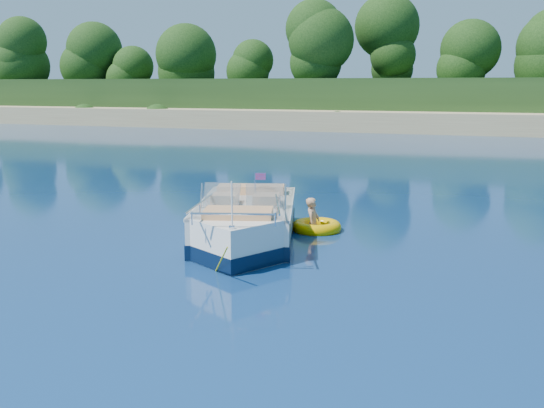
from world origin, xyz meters
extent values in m
plane|color=#0A1F46|center=(0.00, 0.00, 0.00)|extent=(160.00, 160.00, 0.00)
cube|color=#A0885D|center=(0.00, 38.00, 0.50)|extent=(170.00, 8.00, 2.00)
cube|color=#1A3314|center=(0.00, 65.00, 1.00)|extent=(170.00, 56.00, 6.00)
cylinder|color=black|center=(-18.00, 40.50, 3.10)|extent=(0.44, 0.44, 3.20)
sphere|color=black|center=(-18.00, 40.50, 6.14)|extent=(5.28, 5.28, 5.28)
cylinder|color=black|center=(0.00, 42.00, 3.30)|extent=(0.44, 0.44, 3.60)
sphere|color=black|center=(0.00, 42.00, 6.72)|extent=(5.94, 5.94, 5.94)
cube|color=white|center=(-0.98, 2.37, 0.32)|extent=(3.07, 4.37, 1.10)
cube|color=white|center=(-0.48, 0.57, 0.32)|extent=(2.01, 2.01, 1.10)
cube|color=black|center=(-0.98, 2.37, 0.17)|extent=(3.12, 4.41, 0.31)
cube|color=black|center=(-0.48, 0.57, 0.17)|extent=(2.05, 2.05, 0.31)
cube|color=tan|center=(-1.07, 2.68, 0.63)|extent=(2.35, 3.11, 0.10)
cube|color=white|center=(-0.98, 2.37, 0.84)|extent=(3.12, 4.38, 0.06)
cube|color=black|center=(-1.57, 4.46, 0.37)|extent=(0.65, 0.51, 0.94)
cube|color=#8C9EA5|center=(-1.24, 1.54, 1.14)|extent=(0.84, 0.38, 0.51)
cube|color=#8C9EA5|center=(-0.33, 1.80, 1.14)|extent=(0.86, 0.58, 0.51)
cube|color=tan|center=(-1.37, 2.00, 0.87)|extent=(0.71, 0.71, 0.42)
cube|color=tan|center=(-0.46, 2.25, 0.87)|extent=(0.71, 0.71, 0.42)
cube|color=tan|center=(-1.26, 3.38, 0.87)|extent=(1.72, 0.99, 0.40)
cube|color=tan|center=(-0.53, 0.76, 0.85)|extent=(1.54, 1.13, 0.36)
cylinder|color=white|center=(-0.27, -0.19, 1.31)|extent=(0.04, 0.04, 0.89)
cube|color=red|center=(-0.42, 1.77, 1.56)|extent=(0.23, 0.08, 0.15)
cube|color=silver|center=(-0.25, -0.24, 0.90)|extent=(0.12, 0.09, 0.05)
cylinder|color=yellow|center=(-0.31, -0.64, 0.37)|extent=(0.68, 0.93, 0.80)
torus|color=#E7A800|center=(0.36, 3.60, 0.08)|extent=(1.51, 1.51, 0.32)
torus|color=red|center=(0.36, 3.60, 0.10)|extent=(1.24, 1.24, 0.11)
imported|color=tan|center=(0.27, 3.60, 0.00)|extent=(0.35, 0.72, 1.40)
camera|label=1|loc=(4.03, -10.36, 3.50)|focal=40.00mm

